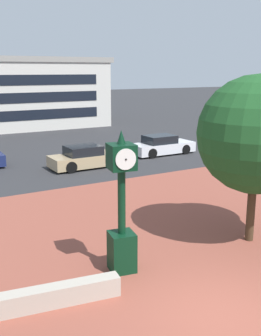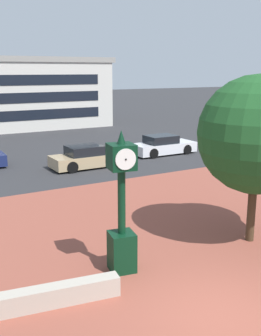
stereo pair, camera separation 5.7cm
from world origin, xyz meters
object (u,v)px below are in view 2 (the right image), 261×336
Objects in this scene: street_clock at (122,213)px; car_street_mid at (163,146)px; car_street_near at (87,158)px; plaza_tree at (258,136)px.

street_clock reaches higher than car_street_mid.
car_street_near is at bearing -80.73° from car_street_mid.
plaza_tree is 14.39m from car_street_mid.
plaza_tree is 12.42m from car_street_near.
car_street_mid is (5.92, 0.99, 0.00)m from car_street_near.
street_clock is 5.15m from plaza_tree.
street_clock is at bearing 178.17° from plaza_tree.
plaza_tree is 1.26× the size of car_street_near.
car_street_mid is at bearing 98.91° from car_street_near.
plaza_tree is (4.84, -0.15, 1.74)m from street_clock.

